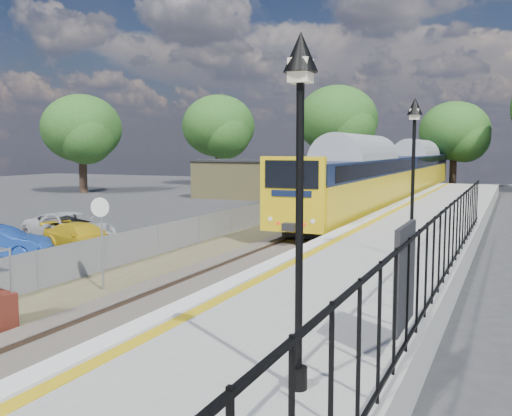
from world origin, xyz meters
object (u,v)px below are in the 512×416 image
Objects in this scene: victorian_lamp_north at (414,140)px; car_yellow at (83,238)px; victorian_lamp_south at (300,129)px; speed_sign at (101,229)px; car_white at (70,229)px; train at (394,172)px.

victorian_lamp_north is 13.25m from car_yellow.
victorian_lamp_north is 1.19× the size of car_yellow.
speed_sign is at bearing 144.28° from victorian_lamp_south.
victorian_lamp_south is 1.00× the size of victorian_lamp_north.
victorian_lamp_north is 0.95× the size of car_white.
car_yellow is (-7.40, -24.05, -1.78)m from train.
car_white is (-14.57, 11.63, -3.63)m from victorian_lamp_south.
victorian_lamp_north is at bearing -79.87° from car_yellow.
victorian_lamp_north reaches higher than train.
train is 24.72m from car_white.
victorian_lamp_south is 1.19× the size of car_yellow.
victorian_lamp_north is 9.22m from speed_sign.
train is 15.14× the size of speed_sign.
car_yellow is 0.80× the size of car_white.
speed_sign is 0.56× the size of car_white.
speed_sign is 6.94m from car_yellow.
victorian_lamp_south is 10.00m from victorian_lamp_north.
speed_sign is 8.89m from car_white.
speed_sign is at bearing -121.69° from car_yellow.
victorian_lamp_north is 25.20m from train.
car_white is at bearing 173.54° from victorian_lamp_north.
victorian_lamp_south is 0.95× the size of car_white.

